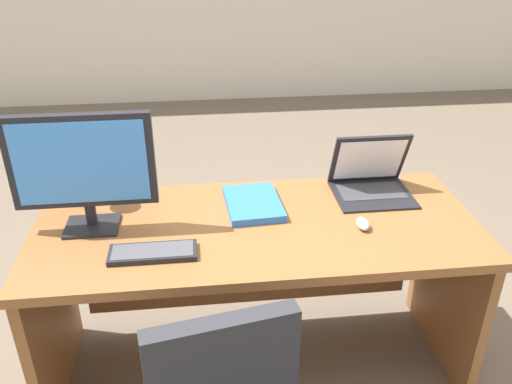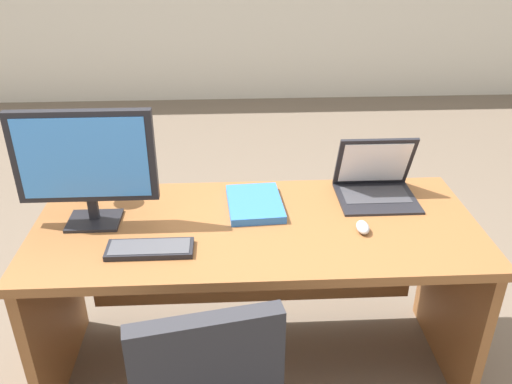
# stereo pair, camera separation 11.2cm
# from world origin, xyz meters

# --- Properties ---
(ground) EXTENTS (12.00, 12.00, 0.00)m
(ground) POSITION_xyz_m (0.00, 1.50, 0.00)
(ground) COLOR #6B5B4C
(desk) EXTENTS (1.72, 0.73, 0.74)m
(desk) POSITION_xyz_m (0.00, 0.05, 0.53)
(desk) COLOR brown
(desk) RESTS_ON ground
(monitor) EXTENTS (0.52, 0.16, 0.46)m
(monitor) POSITION_xyz_m (-0.63, 0.04, 1.00)
(monitor) COLOR black
(monitor) RESTS_ON desk
(laptop) EXTENTS (0.32, 0.28, 0.26)m
(laptop) POSITION_xyz_m (0.51, 0.22, 0.82)
(laptop) COLOR black
(laptop) RESTS_ON desk
(keyboard) EXTENTS (0.31, 0.11, 0.02)m
(keyboard) POSITION_xyz_m (-0.39, -0.17, 0.75)
(keyboard) COLOR black
(keyboard) RESTS_ON desk
(mouse) EXTENTS (0.05, 0.08, 0.04)m
(mouse) POSITION_xyz_m (0.40, -0.08, 0.76)
(mouse) COLOR #B7BABF
(mouse) RESTS_ON desk
(desk_lamp) EXTENTS (0.12, 0.14, 0.36)m
(desk_lamp) POSITION_xyz_m (-0.70, 0.25, 1.00)
(desk_lamp) COLOR black
(desk_lamp) RESTS_ON desk
(book) EXTENTS (0.23, 0.31, 0.03)m
(book) POSITION_xyz_m (-0.00, 0.13, 0.75)
(book) COLOR blue
(book) RESTS_ON desk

